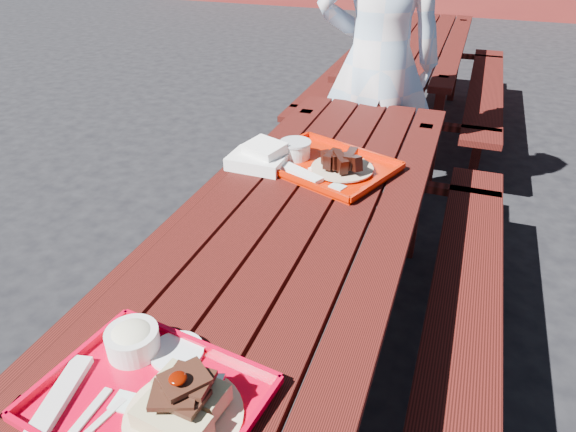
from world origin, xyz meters
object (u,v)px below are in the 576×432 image
object	(u,v)px
picnic_table_far	(413,64)
near_tray	(154,385)
picnic_table_near	(302,257)
person	(378,64)
far_tray	(324,163)

from	to	relation	value
picnic_table_far	near_tray	xyz separation A→B (m)	(-0.05, -3.63, 0.22)
picnic_table_near	near_tray	distance (m)	0.86
near_tray	person	xyz separation A→B (m)	(0.03, 2.17, 0.14)
picnic_table_near	picnic_table_far	distance (m)	2.80
picnic_table_near	far_tray	world-z (taller)	far_tray
picnic_table_far	person	bearing A→B (deg)	-90.87
picnic_table_far	far_tray	xyz separation A→B (m)	(-0.03, -2.45, 0.22)
picnic_table_far	near_tray	size ratio (longest dim) A/B	4.80
person	picnic_table_far	bearing A→B (deg)	-105.47
near_tray	far_tray	xyz separation A→B (m)	(0.02, 1.19, -0.01)
picnic_table_far	person	world-z (taller)	person
picnic_table_near	far_tray	size ratio (longest dim) A/B	4.02
far_tray	person	xyz separation A→B (m)	(0.01, 0.98, 0.15)
picnic_table_near	person	world-z (taller)	person
near_tray	picnic_table_far	bearing A→B (deg)	89.17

